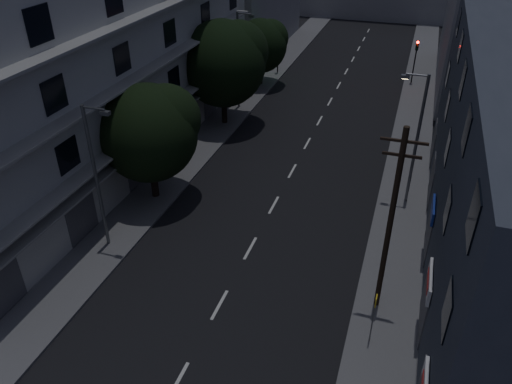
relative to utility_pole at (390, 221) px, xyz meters
The scene contains 17 objects.
ground 18.38m from the utility_pole, 113.22° to the left, with size 160.00×160.00×0.00m, color black.
sidewalk_left 22.32m from the utility_pole, 131.65° to the left, with size 3.00×90.00×0.15m, color #565659.
sidewalk_right 16.99m from the utility_pole, 88.20° to the left, with size 3.00×90.00×0.15m, color #565659.
lane_markings 24.09m from the utility_pole, 107.23° to the left, with size 0.15×60.50×0.01m.
building_left 21.23m from the utility_pole, 153.90° to the left, with size 7.00×36.00×14.00m.
building_right 7.31m from the utility_pole, 46.57° to the left, with size 6.19×28.00×11.00m.
building_far_right 33.71m from the utility_pole, 81.44° to the left, with size 6.00×20.00×13.00m, color slate.
tree_near 15.23m from the utility_pole, 159.21° to the left, with size 5.83×5.83×7.19m.
tree_mid 22.39m from the utility_pole, 129.39° to the left, with size 6.67×6.67×8.20m.
tree_far 30.61m from the utility_pole, 117.85° to the left, with size 4.99×4.99×6.17m.
traffic_signal_far_right 31.87m from the utility_pole, 90.53° to the left, with size 0.28×0.37×4.10m.
traffic_signal_far_left 33.72m from the utility_pole, 113.96° to the left, with size 0.28×0.37×4.10m.
street_lamp_left_near 14.32m from the utility_pole, behind, with size 1.51×0.25×8.00m.
street_lamp_right 9.68m from the utility_pole, 86.62° to the left, with size 1.51×0.25×8.00m.
street_lamp_left_far 25.22m from the utility_pole, 124.29° to the left, with size 1.51×0.25×8.00m.
utility_pole is the anchor object (origin of this frame).
bus_stop_sign 3.77m from the utility_pole, 90.66° to the right, with size 0.06×0.35×2.52m.
Camera 1 is at (6.97, -9.21, 16.84)m, focal length 35.00 mm.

